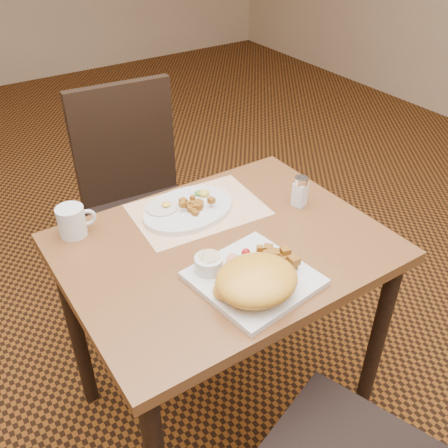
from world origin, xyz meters
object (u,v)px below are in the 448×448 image
at_px(plate_square, 254,278).
at_px(plate_oval, 188,209).
at_px(table, 224,272).
at_px(chair_far, 138,194).
at_px(salt_shaker, 300,191).
at_px(coffee_mug, 72,221).

xyz_separation_m(plate_square, plate_oval, (0.02, 0.37, 0.00)).
xyz_separation_m(table, plate_square, (-0.03, -0.18, 0.12)).
relative_size(table, plate_oval, 2.96).
relative_size(chair_far, plate_oval, 3.19).
bearing_deg(plate_square, table, 81.84).
xyz_separation_m(table, chair_far, (0.04, 0.70, -0.10)).
bearing_deg(salt_shaker, chair_far, 111.97).
bearing_deg(salt_shaker, coffee_mug, 159.57).
relative_size(table, chair_far, 0.93).
bearing_deg(coffee_mug, plate_oval, -13.97).
bearing_deg(plate_oval, table, -88.79).
distance_m(chair_far, plate_square, 0.91).
distance_m(table, plate_square, 0.21).
height_order(salt_shaker, coffee_mug, salt_shaker).
bearing_deg(coffee_mug, plate_square, -55.37).
bearing_deg(plate_square, plate_oval, 86.73).
bearing_deg(salt_shaker, plate_oval, 153.22).
bearing_deg(coffee_mug, table, -39.34).
xyz_separation_m(table, salt_shaker, (0.31, 0.04, 0.16)).
height_order(chair_far, plate_square, chair_far).
bearing_deg(salt_shaker, table, -173.28).
bearing_deg(coffee_mug, chair_far, 47.82).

